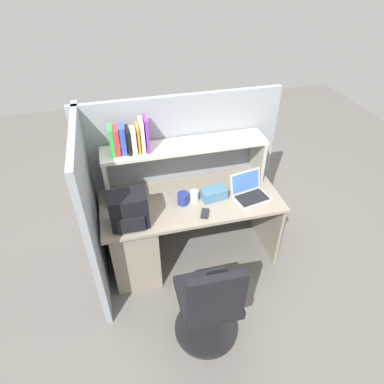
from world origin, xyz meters
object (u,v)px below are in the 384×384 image
(paper_cup, at_px, (194,196))
(office_chair, at_px, (209,307))
(backpack, at_px, (129,211))
(tissue_box, at_px, (214,194))
(computer_mouse, at_px, (205,213))
(laptop, at_px, (249,192))
(snack_canister, at_px, (183,198))

(paper_cup, distance_m, office_chair, 0.95)
(backpack, bearing_deg, office_chair, -55.39)
(tissue_box, xyz_separation_m, office_chair, (-0.28, -0.85, -0.39))
(backpack, bearing_deg, computer_mouse, -3.78)
(laptop, height_order, snack_canister, laptop)
(tissue_box, bearing_deg, computer_mouse, -134.58)
(laptop, distance_m, paper_cup, 0.50)
(tissue_box, relative_size, office_chair, 0.24)
(backpack, distance_m, computer_mouse, 0.63)
(office_chair, bearing_deg, computer_mouse, -100.66)
(snack_canister, height_order, office_chair, office_chair)
(laptop, height_order, computer_mouse, laptop)
(laptop, bearing_deg, computer_mouse, -162.09)
(laptop, distance_m, snack_canister, 0.60)
(computer_mouse, bearing_deg, laptop, 40.03)
(snack_canister, bearing_deg, office_chair, -89.72)
(snack_canister, bearing_deg, paper_cup, 8.40)
(tissue_box, height_order, snack_canister, snack_canister)
(backpack, relative_size, paper_cup, 2.91)
(paper_cup, bearing_deg, office_chair, -96.73)
(office_chair, bearing_deg, snack_canister, -88.15)
(computer_mouse, bearing_deg, snack_canister, 149.19)
(backpack, distance_m, tissue_box, 0.78)
(paper_cup, distance_m, snack_canister, 0.11)
(tissue_box, xyz_separation_m, snack_canister, (-0.28, -0.00, 0.01))
(laptop, bearing_deg, tissue_box, 171.26)
(backpack, bearing_deg, laptop, 5.63)
(laptop, relative_size, snack_canister, 3.21)
(laptop, height_order, tissue_box, laptop)
(backpack, xyz_separation_m, office_chair, (0.48, -0.69, -0.48))
(computer_mouse, distance_m, office_chair, 0.75)
(backpack, height_order, tissue_box, backpack)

